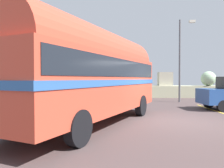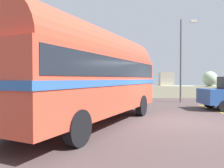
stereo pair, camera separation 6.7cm
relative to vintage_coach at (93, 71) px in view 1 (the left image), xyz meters
name	(u,v)px [view 1 (the left image)]	position (x,y,z in m)	size (l,w,h in m)	color
ground	(182,122)	(3.57, 0.59, -2.04)	(32.00, 26.00, 0.02)	#483939
breakwater	(148,90)	(3.77, 12.39, -1.33)	(31.36, 2.08, 2.50)	#B5B693
vintage_coach	(93,71)	(0.00, 0.00, 0.00)	(5.62, 8.82, 3.70)	black
lamp_post	(181,56)	(5.63, 8.02, 1.41)	(1.21, 0.31, 6.11)	#5B5B60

